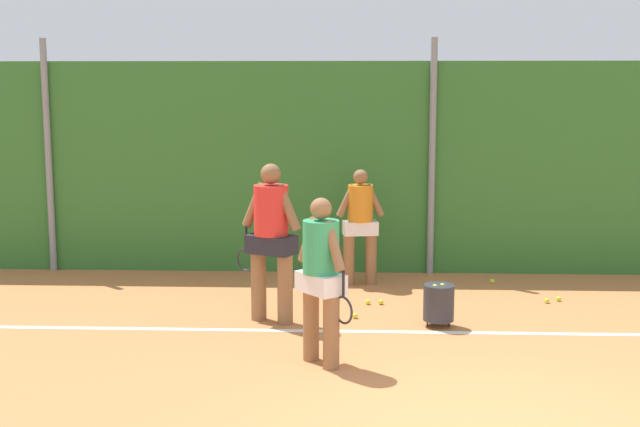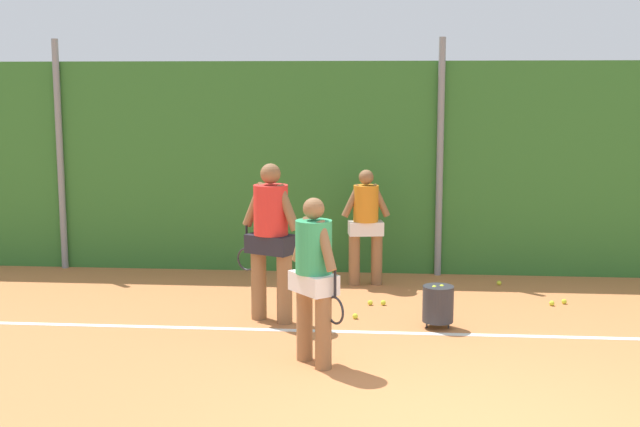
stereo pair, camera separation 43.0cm
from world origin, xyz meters
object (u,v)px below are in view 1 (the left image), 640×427
(player_foreground_near, at_px, (321,272))
(player_midcourt, at_px, (271,234))
(tennis_ball_1, at_px, (368,302))
(tennis_ball_4, at_px, (381,302))
(tennis_ball_9, at_px, (492,281))
(player_backcourt_far, at_px, (360,220))
(tennis_ball_10, at_px, (355,316))
(ball_hopper, at_px, (439,302))
(tennis_ball_7, at_px, (547,301))
(tennis_ball_0, at_px, (559,299))

(player_foreground_near, distance_m, player_midcourt, 1.66)
(player_midcourt, bearing_deg, tennis_ball_1, -118.98)
(tennis_ball_4, distance_m, tennis_ball_9, 2.03)
(player_midcourt, bearing_deg, tennis_ball_4, -122.24)
(player_backcourt_far, height_order, tennis_ball_4, player_backcourt_far)
(tennis_ball_9, distance_m, tennis_ball_10, 2.71)
(tennis_ball_1, bearing_deg, ball_hopper, -49.67)
(player_midcourt, relative_size, tennis_ball_10, 28.71)
(player_foreground_near, bearing_deg, player_backcourt_far, 133.20)
(player_foreground_near, xyz_separation_m, tennis_ball_1, (0.51, 2.34, -0.92))
(player_backcourt_far, relative_size, tennis_ball_1, 24.75)
(player_backcourt_far, xyz_separation_m, tennis_ball_10, (-0.07, -1.76, -0.89))
(tennis_ball_7, height_order, tennis_ball_10, same)
(player_backcourt_far, xyz_separation_m, ball_hopper, (0.91, -2.06, -0.63))
(tennis_ball_9, bearing_deg, tennis_ball_4, -142.83)
(tennis_ball_7, xyz_separation_m, tennis_ball_9, (-0.54, 1.07, 0.00))
(ball_hopper, xyz_separation_m, tennis_ball_7, (1.51, 1.12, -0.26))
(player_backcourt_far, height_order, tennis_ball_0, player_backcourt_far)
(ball_hopper, bearing_deg, player_midcourt, 176.21)
(tennis_ball_4, bearing_deg, tennis_ball_1, -176.74)
(tennis_ball_7, bearing_deg, tennis_ball_0, 30.44)
(tennis_ball_4, height_order, tennis_ball_9, same)
(player_foreground_near, relative_size, player_backcourt_far, 1.04)
(tennis_ball_4, height_order, tennis_ball_7, same)
(tennis_ball_1, bearing_deg, player_foreground_near, -102.21)
(player_backcourt_far, xyz_separation_m, tennis_ball_0, (2.59, -0.84, -0.89))
(player_foreground_near, relative_size, tennis_ball_7, 25.83)
(tennis_ball_4, bearing_deg, ball_hopper, -56.32)
(tennis_ball_0, xyz_separation_m, tennis_ball_7, (-0.18, -0.10, 0.00))
(player_foreground_near, xyz_separation_m, ball_hopper, (1.32, 1.39, -0.66))
(player_midcourt, distance_m, tennis_ball_0, 3.95)
(tennis_ball_0, relative_size, tennis_ball_9, 1.00)
(tennis_ball_4, distance_m, tennis_ball_10, 0.74)
(player_backcourt_far, bearing_deg, ball_hopper, -75.63)
(tennis_ball_4, bearing_deg, tennis_ball_7, 4.24)
(player_midcourt, xyz_separation_m, player_backcourt_far, (1.06, 1.93, -0.14))
(player_midcourt, xyz_separation_m, tennis_ball_9, (2.95, 2.06, -1.03))
(ball_hopper, distance_m, tennis_ball_7, 1.90)
(tennis_ball_7, relative_size, tennis_ball_9, 1.00)
(ball_hopper, height_order, tennis_ball_0, ball_hopper)
(ball_hopper, height_order, tennis_ball_7, ball_hopper)
(tennis_ball_10, bearing_deg, tennis_ball_4, 63.29)
(player_foreground_near, xyz_separation_m, tennis_ball_9, (2.29, 3.58, -0.92))
(player_backcourt_far, bearing_deg, tennis_ball_0, -27.27)
(tennis_ball_10, bearing_deg, tennis_ball_9, 44.05)
(player_foreground_near, relative_size, tennis_ball_10, 25.83)
(tennis_ball_9, bearing_deg, tennis_ball_1, -145.30)
(tennis_ball_10, bearing_deg, player_foreground_near, -101.44)
(tennis_ball_0, xyz_separation_m, tennis_ball_10, (-2.66, -0.92, 0.00))
(tennis_ball_7, distance_m, tennis_ball_10, 2.62)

